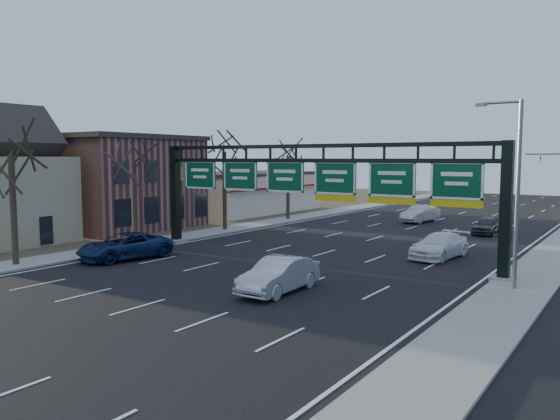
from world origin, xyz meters
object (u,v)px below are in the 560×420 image
Objects in this scene: sign_gantry at (312,185)px; car_white_wagon at (440,246)px; car_blue_suv at (125,246)px; car_silver_sedan at (279,275)px.

car_white_wagon is at bearing 34.31° from sign_gantry.
car_white_wagon is (16.13, 11.52, -0.04)m from car_blue_suv.
car_blue_suv is 1.10× the size of car_white_wagon.
car_blue_suv is 19.82m from car_white_wagon.
sign_gantry is 4.18× the size of car_blue_suv.
sign_gantry is at bearing -139.06° from car_white_wagon.
car_blue_suv is (-9.41, -6.94, -3.81)m from sign_gantry.
sign_gantry is 12.30m from car_blue_suv.
car_silver_sedan is at bearing 4.85° from car_blue_suv.
car_blue_suv is 1.19× the size of car_silver_sedan.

